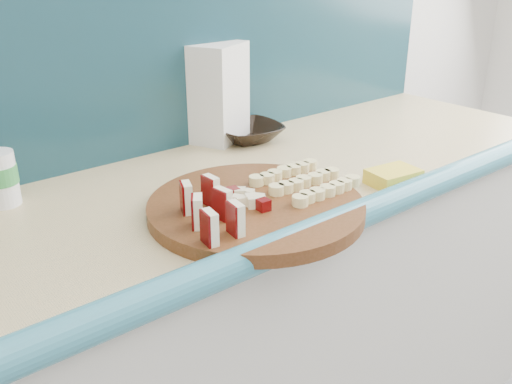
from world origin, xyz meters
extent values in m
cube|color=silver|center=(0.10, 1.50, 0.44)|extent=(2.20, 0.60, 0.88)
cube|color=#E6C686|center=(0.10, 1.50, 0.90)|extent=(2.20, 0.60, 0.03)
cube|color=teal|center=(0.10, 1.20, 0.90)|extent=(2.20, 0.06, 0.03)
cube|color=teal|center=(0.10, 1.79, 1.16)|extent=(2.20, 0.02, 0.50)
cylinder|color=#45260E|center=(0.15, 1.33, 0.92)|extent=(0.43, 0.43, 0.03)
cube|color=#FCF1CA|center=(-0.02, 1.25, 0.97)|extent=(0.02, 0.04, 0.06)
cube|color=#4F0506|center=(-0.03, 1.25, 0.97)|extent=(0.00, 0.04, 0.06)
cube|color=#FCF1CA|center=(0.00, 1.31, 0.97)|extent=(0.02, 0.04, 0.06)
cube|color=#4F0506|center=(-0.01, 1.31, 0.97)|extent=(0.00, 0.04, 0.06)
cube|color=#FCF1CA|center=(0.02, 1.38, 0.97)|extent=(0.02, 0.04, 0.06)
cube|color=#4F0506|center=(0.01, 1.38, 0.97)|extent=(0.00, 0.04, 0.06)
cube|color=#FCF1CA|center=(0.03, 1.25, 0.97)|extent=(0.02, 0.04, 0.06)
cube|color=#4F0506|center=(0.02, 1.25, 0.97)|extent=(0.00, 0.04, 0.06)
cube|color=#FCF1CA|center=(0.05, 1.31, 0.97)|extent=(0.02, 0.04, 0.06)
cube|color=#4F0506|center=(0.04, 1.31, 0.97)|extent=(0.00, 0.04, 0.06)
cube|color=#FCF1CA|center=(0.07, 1.38, 0.97)|extent=(0.02, 0.04, 0.06)
cube|color=#4F0506|center=(0.06, 1.38, 0.97)|extent=(0.00, 0.04, 0.06)
cube|color=beige|center=(0.13, 1.33, 0.95)|extent=(0.02, 0.02, 0.02)
cube|color=beige|center=(0.14, 1.34, 0.95)|extent=(0.02, 0.02, 0.02)
cube|color=#4F0506|center=(0.13, 1.35, 0.95)|extent=(0.02, 0.02, 0.02)
cube|color=beige|center=(0.12, 1.34, 0.95)|extent=(0.02, 0.02, 0.02)
cube|color=beige|center=(0.11, 1.35, 0.95)|extent=(0.02, 0.02, 0.02)
cube|color=beige|center=(0.10, 1.35, 0.95)|extent=(0.02, 0.02, 0.02)
cube|color=beige|center=(0.11, 1.34, 0.95)|extent=(0.02, 0.02, 0.02)
cube|color=beige|center=(0.10, 1.33, 0.95)|extent=(0.02, 0.02, 0.02)
cube|color=#4F0506|center=(0.10, 1.31, 0.95)|extent=(0.02, 0.02, 0.02)
cube|color=beige|center=(0.11, 1.32, 0.95)|extent=(0.02, 0.02, 0.02)
cube|color=beige|center=(0.12, 1.31, 0.95)|extent=(0.02, 0.02, 0.02)
cube|color=beige|center=(0.13, 1.33, 0.95)|extent=(0.02, 0.02, 0.02)
cube|color=beige|center=(0.14, 1.32, 0.95)|extent=(0.02, 0.02, 0.02)
cylinder|color=#F6E596|center=(0.20, 1.27, 0.95)|extent=(0.03, 0.03, 0.02)
cylinder|color=#F6E596|center=(0.22, 1.27, 0.95)|extent=(0.03, 0.03, 0.02)
cylinder|color=#F6E596|center=(0.25, 1.27, 0.95)|extent=(0.03, 0.03, 0.02)
cylinder|color=#F6E596|center=(0.28, 1.27, 0.95)|extent=(0.03, 0.03, 0.02)
cylinder|color=#F6E596|center=(0.30, 1.27, 0.95)|extent=(0.03, 0.03, 0.02)
cylinder|color=#F6E596|center=(0.33, 1.27, 0.95)|extent=(0.03, 0.03, 0.02)
cylinder|color=#F6E596|center=(0.35, 1.27, 0.95)|extent=(0.03, 0.03, 0.02)
cylinder|color=#F6E596|center=(0.20, 1.33, 0.95)|extent=(0.03, 0.03, 0.02)
cylinder|color=#F6E596|center=(0.22, 1.33, 0.95)|extent=(0.03, 0.03, 0.02)
cylinder|color=#F6E596|center=(0.25, 1.33, 0.95)|extent=(0.03, 0.03, 0.02)
cylinder|color=#F6E596|center=(0.28, 1.33, 0.95)|extent=(0.03, 0.03, 0.02)
cylinder|color=#F6E596|center=(0.30, 1.33, 0.95)|extent=(0.03, 0.03, 0.02)
cylinder|color=#F6E596|center=(0.33, 1.33, 0.95)|extent=(0.03, 0.03, 0.02)
cylinder|color=#F6E596|center=(0.35, 1.33, 0.95)|extent=(0.03, 0.03, 0.02)
cylinder|color=#F6E596|center=(0.20, 1.40, 0.95)|extent=(0.03, 0.03, 0.02)
cylinder|color=#F6E596|center=(0.22, 1.40, 0.95)|extent=(0.03, 0.03, 0.02)
cylinder|color=#F6E596|center=(0.25, 1.40, 0.95)|extent=(0.03, 0.03, 0.02)
cylinder|color=#F6E596|center=(0.28, 1.40, 0.95)|extent=(0.03, 0.03, 0.02)
cylinder|color=#F6E596|center=(0.30, 1.40, 0.95)|extent=(0.03, 0.03, 0.02)
cylinder|color=#F6E596|center=(0.33, 1.40, 0.95)|extent=(0.03, 0.03, 0.02)
cylinder|color=#F6E596|center=(0.35, 1.39, 0.95)|extent=(0.03, 0.03, 0.02)
imported|color=black|center=(0.42, 1.71, 0.93)|extent=(0.20, 0.20, 0.04)
cube|color=white|center=(0.37, 1.76, 1.04)|extent=(0.18, 0.16, 0.26)
cylinder|color=white|center=(-0.22, 1.69, 0.97)|extent=(0.07, 0.07, 0.11)
cylinder|color=green|center=(-0.22, 1.69, 0.98)|extent=(0.07, 0.07, 0.04)
cube|color=#FEF242|center=(0.48, 1.26, 0.93)|extent=(0.12, 0.09, 0.03)
camera|label=1|loc=(-0.50, 0.55, 1.40)|focal=40.00mm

